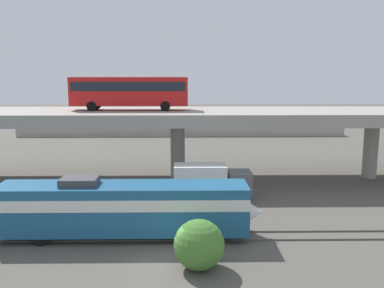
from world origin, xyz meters
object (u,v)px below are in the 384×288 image
(service_truck_east, at_px, (210,180))
(parked_car_5, at_px, (164,119))
(train_locomotive, at_px, (136,206))
(parked_car_4, at_px, (269,122))
(transit_bus_on_overpass, at_px, (130,90))
(parked_car_0, at_px, (63,122))
(parked_car_1, at_px, (135,122))
(parked_car_2, at_px, (209,121))
(parked_car_3, at_px, (234,119))

(service_truck_east, bearing_deg, parked_car_5, 98.10)
(train_locomotive, distance_m, parked_car_4, 52.44)
(transit_bus_on_overpass, xyz_separation_m, parked_car_0, (-16.76, 32.61, -7.03))
(parked_car_1, relative_size, parked_car_5, 1.05)
(train_locomotive, distance_m, parked_car_1, 48.96)
(train_locomotive, bearing_deg, parked_car_1, 97.01)
(transit_bus_on_overpass, relative_size, parked_car_0, 2.62)
(transit_bus_on_overpass, bearing_deg, parked_car_2, -106.88)
(parked_car_0, distance_m, parked_car_2, 26.90)
(train_locomotive, relative_size, transit_bus_on_overpass, 1.48)
(parked_car_1, distance_m, parked_car_4, 24.83)
(parked_car_3, bearing_deg, parked_car_2, -149.27)
(parked_car_1, distance_m, parked_car_5, 7.01)
(train_locomotive, height_order, service_truck_east, train_locomotive)
(train_locomotive, xyz_separation_m, parked_car_1, (-5.98, 48.60, 0.06))
(parked_car_1, bearing_deg, service_truck_east, -73.88)
(parked_car_0, relative_size, parked_car_3, 1.03)
(service_truck_east, relative_size, parked_car_2, 1.53)
(parked_car_1, bearing_deg, transit_bus_on_overpass, -83.70)
(service_truck_east, relative_size, parked_car_5, 1.60)
(service_truck_east, height_order, parked_car_5, service_truck_east)
(transit_bus_on_overpass, distance_m, parked_car_2, 35.57)
(transit_bus_on_overpass, relative_size, service_truck_east, 1.76)
(train_locomotive, relative_size, parked_car_2, 3.99)
(parked_car_2, height_order, parked_car_5, same)
(parked_car_0, bearing_deg, service_truck_east, -58.44)
(train_locomotive, bearing_deg, parked_car_5, 90.87)
(transit_bus_on_overpass, relative_size, parked_car_5, 2.82)
(train_locomotive, xyz_separation_m, parked_car_3, (12.82, 52.85, 0.06))
(transit_bus_on_overpass, xyz_separation_m, parked_car_5, (1.61, 36.90, -7.03))
(parked_car_2, bearing_deg, parked_car_3, -149.27)
(parked_car_0, bearing_deg, transit_bus_on_overpass, -62.80)
(parked_car_5, bearing_deg, parked_car_3, 177.96)
(train_locomotive, height_order, transit_bus_on_overpass, transit_bus_on_overpass)
(parked_car_4, bearing_deg, parked_car_2, -4.44)
(parked_car_0, height_order, parked_car_4, same)
(service_truck_east, relative_size, parked_car_3, 1.53)
(parked_car_0, bearing_deg, parked_car_2, 1.61)
(parked_car_4, xyz_separation_m, parked_car_5, (-19.67, 4.40, 0.00))
(service_truck_east, distance_m, parked_car_5, 44.95)
(parked_car_4, bearing_deg, parked_car_1, 0.78)
(parked_car_0, xyz_separation_m, parked_car_2, (26.89, 0.75, -0.00))
(parked_car_2, xyz_separation_m, parked_car_3, (5.12, 3.05, -0.00))
(service_truck_east, distance_m, parked_car_2, 41.03)
(parked_car_0, bearing_deg, parked_car_1, -1.95)
(transit_bus_on_overpass, bearing_deg, parked_car_1, -83.70)
(transit_bus_on_overpass, height_order, parked_car_1, transit_bus_on_overpass)
(parked_car_2, height_order, parked_car_4, same)
(parked_car_3, distance_m, parked_car_5, 13.64)
(parked_car_2, xyz_separation_m, parked_car_4, (11.16, -0.87, -0.00))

